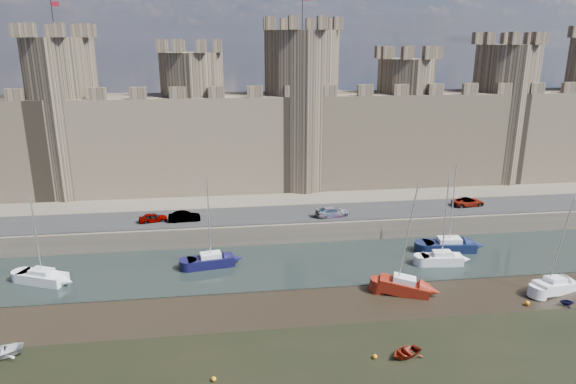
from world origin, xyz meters
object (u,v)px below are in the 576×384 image
car_1 (184,217)px  sailboat_2 (442,258)px  car_3 (468,202)px  sailboat_1 (211,260)px  sailboat_4 (404,286)px  sailboat_5 (554,285)px  car_2 (332,212)px  car_0 (153,218)px  sailboat_3 (449,245)px  sailboat_0 (42,277)px

car_1 → sailboat_2: (28.85, -11.13, -2.35)m
car_1 → car_3: 37.83m
car_3 → sailboat_1: sailboat_1 is taller
sailboat_4 → sailboat_5: size_ratio=1.13×
car_2 → sailboat_1: sailboat_1 is taller
car_0 → sailboat_1: size_ratio=0.34×
car_1 → sailboat_5: size_ratio=0.39×
sailboat_2 → sailboat_3: size_ratio=0.94×
sailboat_1 → sailboat_5: bearing=-26.3°
car_2 → sailboat_2: size_ratio=0.45×
sailboat_0 → sailboat_3: (45.25, 2.49, 0.05)m
sailboat_5 → sailboat_1: bearing=144.5°
sailboat_2 → sailboat_4: bearing=-131.5°
car_3 → sailboat_5: bearing=173.4°
car_0 → car_1: car_1 is taller
car_1 → sailboat_3: bearing=-106.9°
car_3 → sailboat_0: 53.07m
car_2 → car_1: bearing=78.8°
car_0 → sailboat_1: bearing=-153.3°
car_1 → sailboat_2: bearing=-114.3°
car_0 → car_2: (22.46, -0.84, 0.05)m
car_1 → sailboat_5: sailboat_5 is taller
car_1 → sailboat_4: sailboat_4 is taller
sailboat_0 → sailboat_5: (51.29, -8.66, -0.02)m
car_0 → sailboat_4: bearing=-136.3°
car_0 → car_1: bearing=-106.6°
sailboat_2 → sailboat_5: (8.46, -7.65, -0.06)m
car_3 → sailboat_4: sailboat_4 is taller
car_0 → sailboat_3: bearing=-115.3°
car_3 → sailboat_4: 24.13m
sailboat_3 → car_1: bearing=171.3°
car_1 → sailboat_1: 9.29m
car_3 → sailboat_2: 15.45m
sailboat_0 → car_1: bearing=58.5°
sailboat_0 → car_2: bearing=38.9°
sailboat_4 → sailboat_3: bearing=67.4°
car_1 → sailboat_1: (3.26, -8.38, -2.35)m
sailboat_5 → sailboat_2: bearing=119.4°
car_0 → sailboat_2: (32.69, -11.39, -2.29)m
sailboat_0 → sailboat_1: (17.24, 1.74, 0.04)m
car_1 → car_2: car_1 is taller
car_0 → sailboat_1: (7.10, -8.64, -2.28)m
car_1 → sailboat_5: 41.84m
car_2 → sailboat_0: (-32.59, -9.54, -2.38)m
car_1 → car_2: bearing=-95.0°
car_3 → sailboat_4: bearing=134.7°
car_3 → sailboat_5: size_ratio=0.43×
car_2 → sailboat_3: sailboat_3 is taller
car_2 → sailboat_2: (10.24, -10.55, -2.34)m
car_2 → sailboat_2: sailboat_2 is taller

